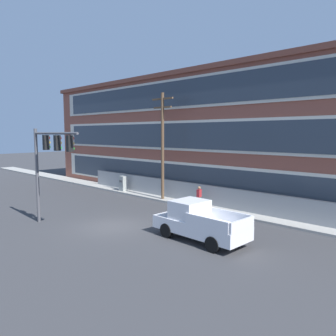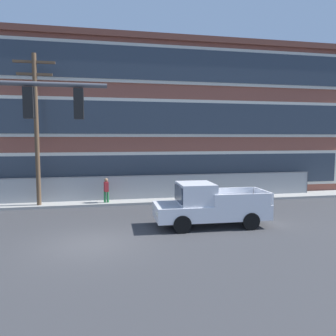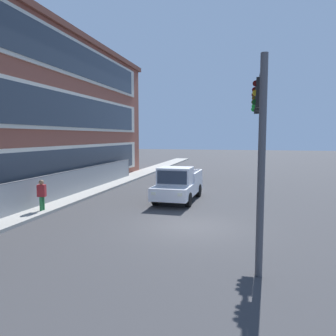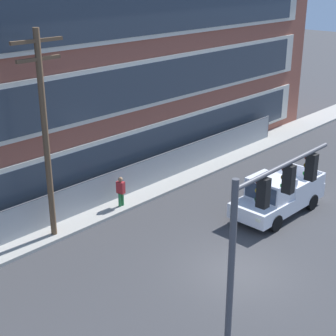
{
  "view_description": "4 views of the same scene",
  "coord_description": "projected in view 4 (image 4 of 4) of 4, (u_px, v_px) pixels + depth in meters",
  "views": [
    {
      "loc": [
        16.11,
        -11.82,
        5.74
      ],
      "look_at": [
        2.05,
        2.76,
        3.58
      ],
      "focal_mm": 35.0,
      "sensor_mm": 36.0,
      "label": 1
    },
    {
      "loc": [
        0.51,
        -12.89,
        4.15
      ],
      "look_at": [
        4.05,
        4.86,
        2.51
      ],
      "focal_mm": 35.0,
      "sensor_mm": 36.0,
      "label": 2
    },
    {
      "loc": [
        -13.49,
        -2.29,
        3.86
      ],
      "look_at": [
        3.2,
        1.76,
        2.18
      ],
      "focal_mm": 35.0,
      "sensor_mm": 36.0,
      "label": 3
    },
    {
      "loc": [
        -14.68,
        -9.84,
        11.16
      ],
      "look_at": [
        1.28,
        5.02,
        2.69
      ],
      "focal_mm": 55.0,
      "sensor_mm": 36.0,
      "label": 4
    }
  ],
  "objects": [
    {
      "name": "pickup_truck_white",
      "position": [
        277.0,
        196.0,
        24.66
      ],
      "size": [
        5.43,
        2.25,
        2.07
      ],
      "color": "silver",
      "rests_on": "ground"
    },
    {
      "name": "sidewalk_building_side",
      "position": [
        104.0,
        208.0,
        25.47
      ],
      "size": [
        80.0,
        2.09,
        0.16
      ],
      "primitive_type": "cube",
      "color": "#9E9B93",
      "rests_on": "ground"
    },
    {
      "name": "ground_plane",
      "position": [
        239.0,
        271.0,
        20.3
      ],
      "size": [
        160.0,
        160.0,
        0.0
      ],
      "primitive_type": "plane",
      "color": "#38383A"
    },
    {
      "name": "traffic_signal_mast",
      "position": [
        265.0,
        215.0,
        15.14
      ],
      "size": [
        5.15,
        0.43,
        6.03
      ],
      "color": "#4C4C51",
      "rests_on": "ground"
    },
    {
      "name": "chain_link_fence",
      "position": [
        108.0,
        189.0,
        25.72
      ],
      "size": [
        29.36,
        0.06,
        1.71
      ],
      "color": "gray",
      "rests_on": "ground"
    },
    {
      "name": "brick_mill_building",
      "position": [
        12.0,
        86.0,
        26.35
      ],
      "size": [
        43.55,
        9.73,
        11.09
      ],
      "color": "brown",
      "rests_on": "ground"
    },
    {
      "name": "utility_pole_near_corner",
      "position": [
        45.0,
        130.0,
        21.11
      ],
      "size": [
        2.34,
        0.26,
        9.06
      ],
      "color": "brown",
      "rests_on": "ground"
    },
    {
      "name": "pedestrian_near_cabinet",
      "position": [
        121.0,
        191.0,
        25.25
      ],
      "size": [
        0.32,
        0.43,
        1.69
      ],
      "color": "#236B38",
      "rests_on": "ground"
    }
  ]
}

